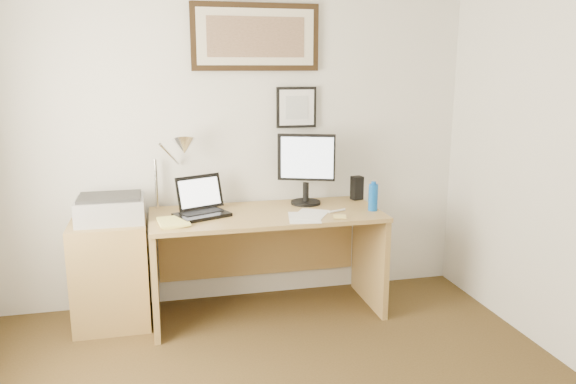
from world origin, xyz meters
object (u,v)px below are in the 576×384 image
object	(u,v)px
side_cabinet	(111,275)
laptop	(201,207)
printer	(111,209)
desk	(264,241)
lcd_monitor	(306,165)
book	(158,223)
water_bottle	(373,197)

from	to	relation	value
side_cabinet	laptop	distance (m)	0.76
side_cabinet	printer	distance (m)	0.46
desk	printer	distance (m)	1.09
desk	lcd_monitor	size ratio (longest dim) A/B	3.08
book	printer	distance (m)	0.39
water_bottle	printer	xyz separation A→B (m)	(-1.79, 0.20, -0.03)
side_cabinet	desk	xyz separation A→B (m)	(1.07, 0.04, 0.15)
desk	lcd_monitor	distance (m)	0.63
laptop	lcd_monitor	world-z (taller)	lcd_monitor
book	printer	bearing A→B (deg)	142.85
water_bottle	laptop	world-z (taller)	laptop
side_cabinet	water_bottle	world-z (taller)	water_bottle
laptop	lcd_monitor	xyz separation A→B (m)	(0.78, 0.13, 0.23)
book	desk	bearing A→B (deg)	17.52
lcd_monitor	laptop	bearing A→B (deg)	-170.63
desk	lcd_monitor	world-z (taller)	lcd_monitor
side_cabinet	book	distance (m)	0.55
side_cabinet	printer	world-z (taller)	printer
side_cabinet	lcd_monitor	distance (m)	1.56
book	lcd_monitor	distance (m)	1.15
lcd_monitor	printer	bearing A→B (deg)	-176.31
laptop	lcd_monitor	distance (m)	0.83
printer	laptop	bearing A→B (deg)	-3.82
water_bottle	laptop	xyz separation A→B (m)	(-1.19, 0.16, -0.04)
desk	side_cabinet	bearing A→B (deg)	-178.11
water_bottle	lcd_monitor	xyz separation A→B (m)	(-0.41, 0.29, 0.20)
book	desk	distance (m)	0.81
water_bottle	book	bearing A→B (deg)	-178.77
desk	printer	bearing A→B (deg)	179.97
lcd_monitor	side_cabinet	bearing A→B (deg)	-174.92
water_bottle	laptop	bearing A→B (deg)	172.29
book	laptop	bearing A→B (deg)	33.71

